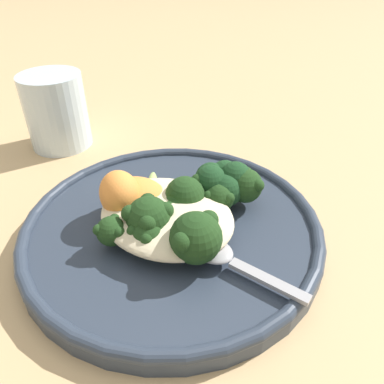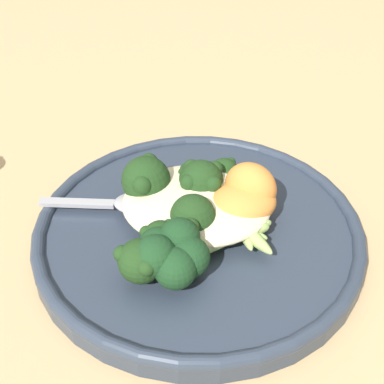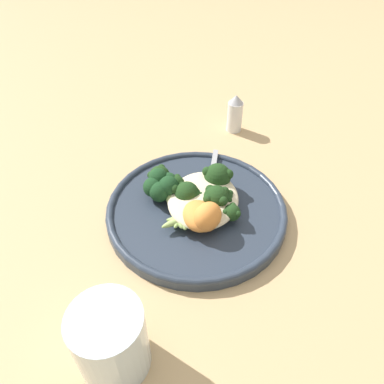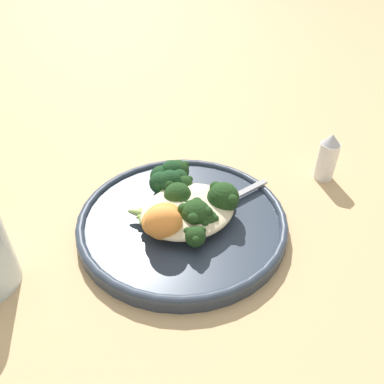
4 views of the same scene
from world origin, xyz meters
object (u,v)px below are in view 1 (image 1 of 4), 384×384
at_px(sweet_potato_chunk_1, 136,196).
at_px(broccoli_stalk_4, 173,203).
at_px(broccoli_stalk_2, 149,218).
at_px(broccoli_stalk_5, 181,193).
at_px(kale_tuft, 222,181).
at_px(broccoli_stalk_0, 125,219).
at_px(quinoa_mound, 167,215).
at_px(broccoli_stalk_7, 222,187).
at_px(water_glass, 56,111).
at_px(sweet_potato_chunk_0, 120,194).
at_px(broccoli_stalk_3, 189,232).
at_px(plate, 172,227).
at_px(broccoli_stalk_6, 193,195).
at_px(spoon, 220,255).
at_px(broccoli_stalk_1, 149,216).

bearing_deg(sweet_potato_chunk_1, broccoli_stalk_4, -151.57).
distance_m(broccoli_stalk_2, broccoli_stalk_5, 0.04).
distance_m(broccoli_stalk_2, sweet_potato_chunk_1, 0.03).
bearing_deg(sweet_potato_chunk_1, broccoli_stalk_5, -137.19).
bearing_deg(sweet_potato_chunk_1, kale_tuft, -126.77).
bearing_deg(broccoli_stalk_0, quinoa_mound, 118.12).
relative_size(broccoli_stalk_7, water_glass, 1.17).
height_order(broccoli_stalk_7, sweet_potato_chunk_0, sweet_potato_chunk_0).
bearing_deg(water_glass, broccoli_stalk_3, 166.30).
bearing_deg(plate, sweet_potato_chunk_1, 15.03).
xyz_separation_m(broccoli_stalk_0, sweet_potato_chunk_0, (0.02, -0.01, 0.01)).
bearing_deg(sweet_potato_chunk_1, water_glass, -15.59).
relative_size(broccoli_stalk_3, broccoli_stalk_5, 1.47).
xyz_separation_m(quinoa_mound, broccoli_stalk_0, (0.03, 0.03, -0.00)).
bearing_deg(sweet_potato_chunk_0, broccoli_stalk_6, -130.34).
distance_m(quinoa_mound, broccoli_stalk_7, 0.07).
xyz_separation_m(broccoli_stalk_0, water_glass, (0.22, -0.08, 0.02)).
distance_m(spoon, water_glass, 0.31).
distance_m(broccoli_stalk_0, broccoli_stalk_7, 0.10).
bearing_deg(broccoli_stalk_6, sweet_potato_chunk_0, -151.38).
xyz_separation_m(broccoli_stalk_1, broccoli_stalk_2, (0.00, -0.00, -0.01)).
relative_size(broccoli_stalk_1, broccoli_stalk_5, 0.88).
bearing_deg(broccoli_stalk_3, sweet_potato_chunk_1, -164.34).
xyz_separation_m(broccoli_stalk_5, spoon, (-0.07, 0.03, -0.01)).
height_order(broccoli_stalk_3, water_glass, water_glass).
xyz_separation_m(broccoli_stalk_7, spoon, (-0.05, 0.07, -0.01)).
bearing_deg(broccoli_stalk_0, broccoli_stalk_3, 87.91).
bearing_deg(broccoli_stalk_5, kale_tuft, 53.63).
bearing_deg(spoon, broccoli_stalk_4, 160.40).
bearing_deg(sweet_potato_chunk_0, broccoli_stalk_1, 175.29).
height_order(quinoa_mound, sweet_potato_chunk_1, sweet_potato_chunk_1).
bearing_deg(water_glass, spoon, 168.68).
distance_m(broccoli_stalk_7, sweet_potato_chunk_1, 0.08).
bearing_deg(sweet_potato_chunk_0, broccoli_stalk_5, -131.24).
distance_m(broccoli_stalk_0, broccoli_stalk_6, 0.07).
relative_size(broccoli_stalk_3, sweet_potato_chunk_1, 2.06).
distance_m(broccoli_stalk_0, broccoli_stalk_3, 0.06).
bearing_deg(kale_tuft, water_glass, 2.38).
relative_size(quinoa_mound, broccoli_stalk_0, 1.17).
height_order(broccoli_stalk_0, sweet_potato_chunk_1, sweet_potato_chunk_1).
xyz_separation_m(broccoli_stalk_3, spoon, (-0.03, -0.01, -0.02)).
distance_m(kale_tuft, water_glass, 0.26).
distance_m(broccoli_stalk_2, sweet_potato_chunk_0, 0.04).
bearing_deg(broccoli_stalk_6, broccoli_stalk_5, -147.30).
bearing_deg(broccoli_stalk_2, broccoli_stalk_3, 52.33).
distance_m(broccoli_stalk_4, sweet_potato_chunk_0, 0.05).
xyz_separation_m(broccoli_stalk_7, sweet_potato_chunk_1, (0.05, 0.06, 0.00)).
relative_size(broccoli_stalk_5, broccoli_stalk_6, 0.77).
relative_size(broccoli_stalk_0, broccoli_stalk_5, 1.32).
relative_size(broccoli_stalk_5, water_glass, 0.86).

